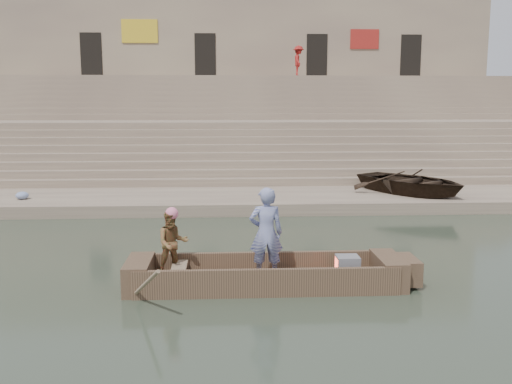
{
  "coord_description": "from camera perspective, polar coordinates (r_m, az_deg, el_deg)",
  "views": [
    {
      "loc": [
        -0.77,
        -12.12,
        3.75
      ],
      "look_at": [
        0.01,
        2.44,
        1.4
      ],
      "focal_mm": 39.62,
      "sensor_mm": 36.0,
      "label": 1
    }
  ],
  "objects": [
    {
      "name": "mid_landing",
      "position": [
        27.73,
        -1.47,
        4.3
      ],
      "size": [
        32.0,
        3.0,
        2.8
      ],
      "primitive_type": "cube",
      "color": "gray",
      "rests_on": "ground"
    },
    {
      "name": "building_wall",
      "position": [
        38.67,
        -1.96,
        11.9
      ],
      "size": [
        32.0,
        5.07,
        11.2
      ],
      "color": "tan",
      "rests_on": "ground"
    },
    {
      "name": "television",
      "position": [
        11.81,
        9.16,
        -7.34
      ],
      "size": [
        0.46,
        0.42,
        0.4
      ],
      "color": "slate",
      "rests_on": "main_rowboat"
    },
    {
      "name": "beached_rowboat",
      "position": [
        21.39,
        15.41,
        1.02
      ],
      "size": [
        4.95,
        5.26,
        0.89
      ],
      "primitive_type": "imported",
      "rotation": [
        0.0,
        0.0,
        0.6
      ],
      "color": "#2D2116",
      "rests_on": "lower_landing"
    },
    {
      "name": "ghat_steps",
      "position": [
        29.39,
        -1.56,
        5.35
      ],
      "size": [
        32.0,
        11.0,
        5.2
      ],
      "color": "gray",
      "rests_on": "ground"
    },
    {
      "name": "upper_landing",
      "position": [
        34.65,
        -1.81,
        7.25
      ],
      "size": [
        32.0,
        3.0,
        5.2
      ],
      "primitive_type": "cube",
      "color": "gray",
      "rests_on": "ground"
    },
    {
      "name": "lower_landing",
      "position": [
        20.45,
        -0.86,
        -0.84
      ],
      "size": [
        32.0,
        4.0,
        0.4
      ],
      "primitive_type": "cube",
      "color": "gray",
      "rests_on": "ground"
    },
    {
      "name": "pedestrian",
      "position": [
        34.08,
        4.31,
        13.05
      ],
      "size": [
        0.77,
        1.2,
        1.76
      ],
      "primitive_type": "imported",
      "rotation": [
        0.0,
        0.0,
        1.47
      ],
      "color": "maroon",
      "rests_on": "upper_landing"
    },
    {
      "name": "rowing_man",
      "position": [
        11.66,
        -8.42,
        -5.12
      ],
      "size": [
        0.77,
        0.67,
        1.35
      ],
      "primitive_type": "imported",
      "rotation": [
        0.0,
        0.0,
        0.27
      ],
      "color": "#236928",
      "rests_on": "main_rowboat"
    },
    {
      "name": "rowboat_trim",
      "position": [
        11.63,
        1.96,
        -8.08
      ],
      "size": [
        6.04,
        2.63,
        2.02
      ],
      "color": "brown",
      "rests_on": "ground"
    },
    {
      "name": "cloth_bundles",
      "position": [
        20.81,
        -1.96,
        0.26
      ],
      "size": [
        15.3,
        2.32,
        0.26
      ],
      "color": "#3F5999",
      "rests_on": "lower_landing"
    },
    {
      "name": "standing_man",
      "position": [
        11.29,
        1.02,
        -4.17
      ],
      "size": [
        0.7,
        0.47,
        1.86
      ],
      "primitive_type": "imported",
      "rotation": [
        0.0,
        0.0,
        3.19
      ],
      "color": "navy",
      "rests_on": "main_rowboat"
    },
    {
      "name": "ground",
      "position": [
        12.71,
        0.56,
        -8.0
      ],
      "size": [
        120.0,
        120.0,
        0.0
      ],
      "primitive_type": "plane",
      "color": "#2B3628",
      "rests_on": "ground"
    },
    {
      "name": "main_rowboat",
      "position": [
        11.67,
        0.93,
        -9.02
      ],
      "size": [
        5.0,
        1.3,
        0.22
      ],
      "primitive_type": "cube",
      "color": "brown",
      "rests_on": "ground"
    }
  ]
}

